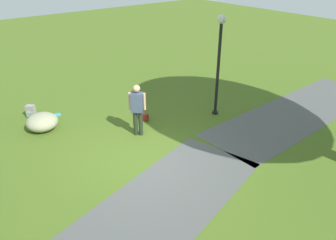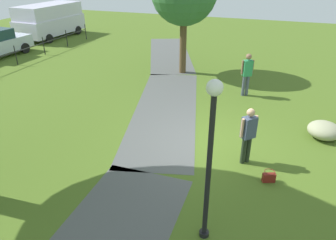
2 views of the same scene
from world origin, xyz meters
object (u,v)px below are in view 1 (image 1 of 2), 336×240
lamp_post (219,55)px  frisbee_on_grass (57,115)px  lawn_boulder (42,122)px  backpack_by_boulder (31,111)px  woman_with_handbag (137,107)px  handbag_on_grass (144,117)px

lamp_post → frisbee_on_grass: lamp_post is taller
lamp_post → lawn_boulder: size_ratio=2.66×
backpack_by_boulder → woman_with_handbag: bearing=123.1°
lawn_boulder → frisbee_on_grass: size_ratio=4.94×
woman_with_handbag → frisbee_on_grass: 3.35m
handbag_on_grass → backpack_by_boulder: bearing=-42.9°
lawn_boulder → woman_with_handbag: woman_with_handbag is taller
handbag_on_grass → woman_with_handbag: bearing=45.5°
frisbee_on_grass → handbag_on_grass: bearing=134.2°
lawn_boulder → frisbee_on_grass: lawn_boulder is taller
handbag_on_grass → backpack_by_boulder: (2.85, -2.65, 0.05)m
lamp_post → backpack_by_boulder: bearing=-36.5°
lamp_post → backpack_by_boulder: size_ratio=8.38×
backpack_by_boulder → frisbee_on_grass: backpack_by_boulder is taller
handbag_on_grass → frisbee_on_grass: size_ratio=1.39×
frisbee_on_grass → lawn_boulder: bearing=44.3°
lamp_post → handbag_on_grass: lamp_post is taller
handbag_on_grass → backpack_by_boulder: 3.89m
handbag_on_grass → lamp_post: bearing=153.5°
woman_with_handbag → handbag_on_grass: size_ratio=4.61×
lamp_post → handbag_on_grass: (2.24, -1.12, -1.94)m
woman_with_handbag → frisbee_on_grass: woman_with_handbag is taller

